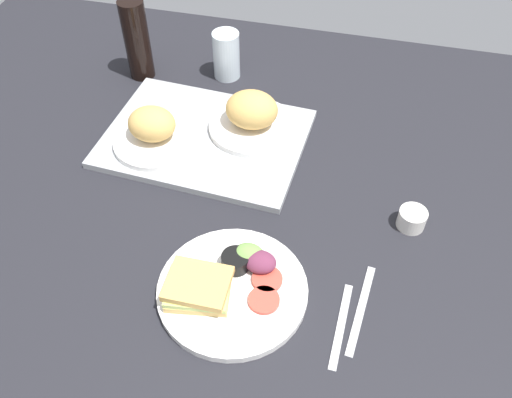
{
  "coord_description": "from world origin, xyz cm",
  "views": [
    {
      "loc": [
        19.24,
        -67.45,
        84.75
      ],
      "look_at": [
        2.0,
        3.0,
        4.0
      ],
      "focal_mm": 38.16,
      "sensor_mm": 36.0,
      "label": 1
    }
  ],
  "objects_px": {
    "espresso_cup": "(412,219)",
    "knife": "(361,309)",
    "bread_plate_near": "(153,131)",
    "soda_bottle": "(137,40)",
    "plate_with_salad": "(229,285)",
    "drinking_glass": "(226,55)",
    "fork": "(341,325)",
    "bread_plate_far": "(252,116)",
    "serving_tray": "(205,138)"
  },
  "relations": [
    {
      "from": "espresso_cup",
      "to": "knife",
      "type": "xyz_separation_m",
      "value": [
        -0.07,
        -0.22,
        -0.02
      ]
    },
    {
      "from": "espresso_cup",
      "to": "fork",
      "type": "distance_m",
      "value": 0.28
    },
    {
      "from": "serving_tray",
      "to": "soda_bottle",
      "type": "xyz_separation_m",
      "value": [
        -0.24,
        0.21,
        0.1
      ]
    },
    {
      "from": "knife",
      "to": "soda_bottle",
      "type": "bearing_deg",
      "value": 54.12
    },
    {
      "from": "fork",
      "to": "espresso_cup",
      "type": "bearing_deg",
      "value": -19.78
    },
    {
      "from": "serving_tray",
      "to": "espresso_cup",
      "type": "distance_m",
      "value": 0.5
    },
    {
      "from": "drinking_glass",
      "to": "espresso_cup",
      "type": "relative_size",
      "value": 2.21
    },
    {
      "from": "espresso_cup",
      "to": "plate_with_salad",
      "type": "bearing_deg",
      "value": -143.13
    },
    {
      "from": "knife",
      "to": "fork",
      "type": "bearing_deg",
      "value": 149.08
    },
    {
      "from": "knife",
      "to": "serving_tray",
      "type": "bearing_deg",
      "value": 53.94
    },
    {
      "from": "bread_plate_near",
      "to": "espresso_cup",
      "type": "distance_m",
      "value": 0.59
    },
    {
      "from": "bread_plate_far",
      "to": "plate_with_salad",
      "type": "distance_m",
      "value": 0.43
    },
    {
      "from": "plate_with_salad",
      "to": "drinking_glass",
      "type": "height_order",
      "value": "drinking_glass"
    },
    {
      "from": "serving_tray",
      "to": "knife",
      "type": "height_order",
      "value": "serving_tray"
    },
    {
      "from": "serving_tray",
      "to": "fork",
      "type": "xyz_separation_m",
      "value": [
        0.37,
        -0.4,
        -0.01
      ]
    },
    {
      "from": "serving_tray",
      "to": "drinking_glass",
      "type": "xyz_separation_m",
      "value": [
        -0.02,
        0.26,
        0.05
      ]
    },
    {
      "from": "bread_plate_far",
      "to": "plate_with_salad",
      "type": "height_order",
      "value": "bread_plate_far"
    },
    {
      "from": "bread_plate_far",
      "to": "knife",
      "type": "relative_size",
      "value": 1.06
    },
    {
      "from": "serving_tray",
      "to": "bread_plate_near",
      "type": "bearing_deg",
      "value": -155.62
    },
    {
      "from": "espresso_cup",
      "to": "knife",
      "type": "height_order",
      "value": "espresso_cup"
    },
    {
      "from": "bread_plate_near",
      "to": "espresso_cup",
      "type": "xyz_separation_m",
      "value": [
        0.58,
        -0.1,
        -0.03
      ]
    },
    {
      "from": "plate_with_salad",
      "to": "espresso_cup",
      "type": "distance_m",
      "value": 0.39
    },
    {
      "from": "plate_with_salad",
      "to": "knife",
      "type": "bearing_deg",
      "value": 3.82
    },
    {
      "from": "espresso_cup",
      "to": "serving_tray",
      "type": "bearing_deg",
      "value": 163.16
    },
    {
      "from": "bread_plate_far",
      "to": "espresso_cup",
      "type": "xyz_separation_m",
      "value": [
        0.38,
        -0.19,
        -0.03
      ]
    },
    {
      "from": "bread_plate_far",
      "to": "drinking_glass",
      "type": "height_order",
      "value": "drinking_glass"
    },
    {
      "from": "drinking_glass",
      "to": "bread_plate_near",
      "type": "bearing_deg",
      "value": -105.09
    },
    {
      "from": "soda_bottle",
      "to": "plate_with_salad",
      "type": "bearing_deg",
      "value": -55.65
    },
    {
      "from": "drinking_glass",
      "to": "knife",
      "type": "height_order",
      "value": "drinking_glass"
    },
    {
      "from": "serving_tray",
      "to": "bread_plate_near",
      "type": "relative_size",
      "value": 2.36
    },
    {
      "from": "serving_tray",
      "to": "bread_plate_near",
      "type": "distance_m",
      "value": 0.12
    },
    {
      "from": "bread_plate_near",
      "to": "soda_bottle",
      "type": "xyz_separation_m",
      "value": [
        -0.13,
        0.26,
        0.05
      ]
    },
    {
      "from": "bread_plate_far",
      "to": "drinking_glass",
      "type": "bearing_deg",
      "value": 119.8
    },
    {
      "from": "knife",
      "to": "espresso_cup",
      "type": "bearing_deg",
      "value": -12.87
    },
    {
      "from": "soda_bottle",
      "to": "espresso_cup",
      "type": "bearing_deg",
      "value": -26.42
    },
    {
      "from": "bread_plate_near",
      "to": "fork",
      "type": "relative_size",
      "value": 1.12
    },
    {
      "from": "bread_plate_far",
      "to": "fork",
      "type": "relative_size",
      "value": 1.19
    },
    {
      "from": "soda_bottle",
      "to": "fork",
      "type": "distance_m",
      "value": 0.87
    },
    {
      "from": "knife",
      "to": "bread_plate_far",
      "type": "bearing_deg",
      "value": 42.17
    },
    {
      "from": "bread_plate_near",
      "to": "drinking_glass",
      "type": "distance_m",
      "value": 0.32
    },
    {
      "from": "drinking_glass",
      "to": "espresso_cup",
      "type": "distance_m",
      "value": 0.64
    },
    {
      "from": "espresso_cup",
      "to": "knife",
      "type": "distance_m",
      "value": 0.23
    },
    {
      "from": "bread_plate_near",
      "to": "soda_bottle",
      "type": "distance_m",
      "value": 0.29
    },
    {
      "from": "serving_tray",
      "to": "fork",
      "type": "relative_size",
      "value": 2.65
    },
    {
      "from": "serving_tray",
      "to": "espresso_cup",
      "type": "xyz_separation_m",
      "value": [
        0.47,
        -0.14,
        0.01
      ]
    },
    {
      "from": "bread_plate_near",
      "to": "drinking_glass",
      "type": "relative_size",
      "value": 1.54
    },
    {
      "from": "espresso_cup",
      "to": "soda_bottle",
      "type": "bearing_deg",
      "value": 153.58
    },
    {
      "from": "bread_plate_near",
      "to": "bread_plate_far",
      "type": "bearing_deg",
      "value": 25.74
    },
    {
      "from": "bread_plate_far",
      "to": "fork",
      "type": "height_order",
      "value": "bread_plate_far"
    },
    {
      "from": "bread_plate_near",
      "to": "fork",
      "type": "distance_m",
      "value": 0.59
    }
  ]
}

